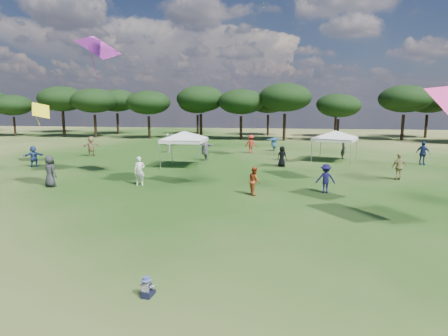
{
  "coord_description": "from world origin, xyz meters",
  "views": [
    {
      "loc": [
        2.65,
        -6.3,
        4.75
      ],
      "look_at": [
        0.82,
        6.0,
        2.64
      ],
      "focal_mm": 30.0,
      "sensor_mm": 36.0,
      "label": 1
    }
  ],
  "objects": [
    {
      "name": "tree_line",
      "position": [
        2.39,
        47.41,
        5.42
      ],
      "size": [
        108.78,
        17.63,
        7.77
      ],
      "color": "black",
      "rests_on": "ground"
    },
    {
      "name": "festival_crowd",
      "position": [
        -2.89,
        23.84,
        0.87
      ],
      "size": [
        31.36,
        20.58,
        1.91
      ],
      "color": "navy",
      "rests_on": "ground"
    },
    {
      "name": "toddler",
      "position": [
        -0.53,
        2.02,
        0.24
      ],
      "size": [
        0.38,
        0.41,
        0.54
      ],
      "rotation": [
        0.0,
        0.0,
        -0.11
      ],
      "color": "black",
      "rests_on": "ground"
    },
    {
      "name": "tent_left",
      "position": [
        -4.54,
        21.47,
        2.65
      ],
      "size": [
        6.33,
        6.33,
        3.07
      ],
      "rotation": [
        0.0,
        0.0,
        -0.02
      ],
      "color": "gray",
      "rests_on": "ground"
    },
    {
      "name": "tent_right",
      "position": [
        7.29,
        26.23,
        2.48
      ],
      "size": [
        6.28,
        6.28,
        2.9
      ],
      "rotation": [
        0.0,
        0.0,
        -0.34
      ],
      "color": "gray",
      "rests_on": "ground"
    }
  ]
}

